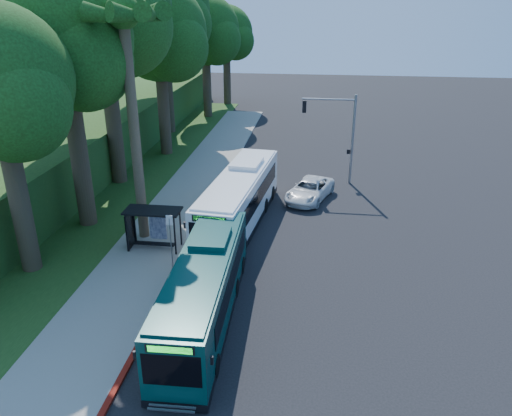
# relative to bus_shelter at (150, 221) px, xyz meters

# --- Properties ---
(ground) EXTENTS (140.00, 140.00, 0.00)m
(ground) POSITION_rel_bus_shelter_xyz_m (7.26, 2.86, -1.81)
(ground) COLOR black
(ground) RESTS_ON ground
(sidewalk) EXTENTS (4.50, 70.00, 0.12)m
(sidewalk) POSITION_rel_bus_shelter_xyz_m (-0.04, 2.86, -1.75)
(sidewalk) COLOR gray
(sidewalk) RESTS_ON ground
(red_curb) EXTENTS (0.25, 30.00, 0.13)m
(red_curb) POSITION_rel_bus_shelter_xyz_m (2.26, -1.14, -1.74)
(red_curb) COLOR maroon
(red_curb) RESTS_ON ground
(grass_verge) EXTENTS (8.00, 70.00, 0.06)m
(grass_verge) POSITION_rel_bus_shelter_xyz_m (-5.74, 7.86, -1.78)
(grass_verge) COLOR #234719
(grass_verge) RESTS_ON ground
(bus_shelter) EXTENTS (3.20, 1.51, 2.55)m
(bus_shelter) POSITION_rel_bus_shelter_xyz_m (0.00, 0.00, 0.00)
(bus_shelter) COLOR black
(bus_shelter) RESTS_ON ground
(stop_sign_pole) EXTENTS (0.35, 0.06, 3.17)m
(stop_sign_pole) POSITION_rel_bus_shelter_xyz_m (1.86, -2.14, 0.28)
(stop_sign_pole) COLOR gray
(stop_sign_pole) RESTS_ON ground
(traffic_signal_pole) EXTENTS (4.10, 0.30, 7.00)m
(traffic_signal_pole) POSITION_rel_bus_shelter_xyz_m (11.04, 12.86, 2.62)
(traffic_signal_pole) COLOR gray
(traffic_signal_pole) RESTS_ON ground
(palm_tree) EXTENTS (4.20, 4.20, 14.40)m
(palm_tree) POSITION_rel_bus_shelter_xyz_m (-0.94, 1.36, 10.57)
(palm_tree) COLOR #4C3F2D
(palm_tree) RESTS_ON ground
(hillside_backdrop) EXTENTS (24.00, 60.00, 8.80)m
(hillside_backdrop) POSITION_rel_bus_shelter_xyz_m (-19.04, 17.96, 0.63)
(hillside_backdrop) COLOR #234719
(hillside_backdrop) RESTS_ON ground
(tree_0) EXTENTS (8.40, 8.00, 15.70)m
(tree_0) POSITION_rel_bus_shelter_xyz_m (-5.14, 2.84, 9.40)
(tree_0) COLOR #382B1E
(tree_0) RESTS_ON ground
(tree_1) EXTENTS (10.50, 10.00, 18.26)m
(tree_1) POSITION_rel_bus_shelter_xyz_m (-6.12, 10.84, 10.92)
(tree_1) COLOR #382B1E
(tree_1) RESTS_ON ground
(tree_2) EXTENTS (8.82, 8.40, 15.12)m
(tree_2) POSITION_rel_bus_shelter_xyz_m (-4.64, 18.84, 8.67)
(tree_2) COLOR #382B1E
(tree_2) RESTS_ON ground
(tree_3) EXTENTS (10.08, 9.60, 17.28)m
(tree_3) POSITION_rel_bus_shelter_xyz_m (-6.62, 26.84, 10.17)
(tree_3) COLOR #382B1E
(tree_3) RESTS_ON ground
(tree_4) EXTENTS (8.40, 8.00, 14.14)m
(tree_4) POSITION_rel_bus_shelter_xyz_m (-4.14, 34.84, 7.92)
(tree_4) COLOR #382B1E
(tree_4) RESTS_ON ground
(tree_5) EXTENTS (7.35, 7.00, 12.86)m
(tree_5) POSITION_rel_bus_shelter_xyz_m (-3.16, 42.84, 7.16)
(tree_5) COLOR #382B1E
(tree_5) RESTS_ON ground
(white_bus) EXTENTS (3.84, 12.55, 3.68)m
(white_bus) POSITION_rel_bus_shelter_xyz_m (4.59, 4.18, -0.01)
(white_bus) COLOR white
(white_bus) RESTS_ON ground
(teal_bus) EXTENTS (2.70, 11.41, 3.38)m
(teal_bus) POSITION_rel_bus_shelter_xyz_m (4.65, -6.37, -0.15)
(teal_bus) COLOR #0A3834
(teal_bus) RESTS_ON ground
(pickup) EXTENTS (3.95, 5.70, 1.45)m
(pickup) POSITION_rel_bus_shelter_xyz_m (8.98, 8.98, -1.08)
(pickup) COLOR silver
(pickup) RESTS_ON ground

